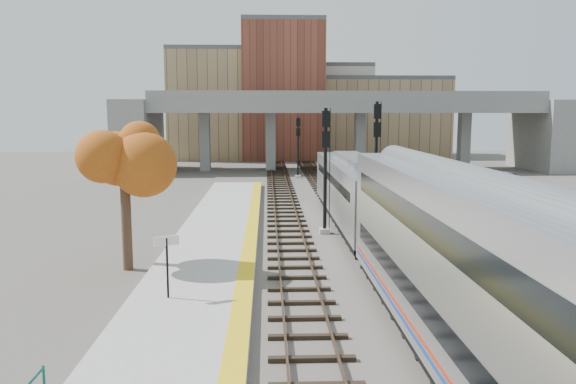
# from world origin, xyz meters

# --- Properties ---
(ground) EXTENTS (160.00, 160.00, 0.00)m
(ground) POSITION_xyz_m (0.00, 0.00, 0.00)
(ground) COLOR #47423D
(ground) RESTS_ON ground
(platform) EXTENTS (4.50, 60.00, 0.35)m
(platform) POSITION_xyz_m (-7.25, 0.00, 0.17)
(platform) COLOR #9E9E99
(platform) RESTS_ON ground
(yellow_strip) EXTENTS (0.70, 60.00, 0.01)m
(yellow_strip) POSITION_xyz_m (-5.35, 0.00, 0.35)
(yellow_strip) COLOR yellow
(yellow_strip) RESTS_ON platform
(tracks) EXTENTS (10.70, 95.00, 0.25)m
(tracks) POSITION_xyz_m (0.93, 12.50, 0.08)
(tracks) COLOR black
(tracks) RESTS_ON ground
(overpass) EXTENTS (54.00, 12.00, 9.50)m
(overpass) POSITION_xyz_m (4.92, 45.00, 5.81)
(overpass) COLOR slate
(overpass) RESTS_ON ground
(buildings_far) EXTENTS (43.00, 21.00, 20.60)m
(buildings_far) POSITION_xyz_m (1.26, 66.57, 7.88)
(buildings_far) COLOR tan
(buildings_far) RESTS_ON ground
(parking_lot) EXTENTS (14.00, 18.00, 0.04)m
(parking_lot) POSITION_xyz_m (14.00, 28.00, 0.02)
(parking_lot) COLOR black
(parking_lot) RESTS_ON ground
(locomotive) EXTENTS (3.02, 19.05, 4.10)m
(locomotive) POSITION_xyz_m (1.00, 10.43, 2.28)
(locomotive) COLOR #A8AAB2
(locomotive) RESTS_ON ground
(coach) EXTENTS (3.03, 25.00, 5.00)m
(coach) POSITION_xyz_m (1.00, -12.18, 2.80)
(coach) COLOR #A8AAB2
(coach) RESTS_ON ground
(signal_mast_near) EXTENTS (0.60, 0.64, 7.26)m
(signal_mast_near) POSITION_xyz_m (-1.10, 8.02, 3.64)
(signal_mast_near) COLOR #9E9E99
(signal_mast_near) RESTS_ON ground
(signal_mast_mid) EXTENTS (0.60, 0.64, 7.76)m
(signal_mast_mid) POSITION_xyz_m (3.00, 14.05, 3.97)
(signal_mast_mid) COLOR #9E9E99
(signal_mast_mid) RESTS_ON ground
(signal_mast_far) EXTENTS (0.60, 0.64, 6.55)m
(signal_mast_far) POSITION_xyz_m (-1.10, 36.44, 3.16)
(signal_mast_far) COLOR #9E9E99
(signal_mast_far) RESTS_ON ground
(station_sign) EXTENTS (0.84, 0.42, 2.27)m
(station_sign) POSITION_xyz_m (-8.04, -4.19, 1.98)
(station_sign) COLOR black
(station_sign) RESTS_ON platform
(tree) EXTENTS (3.60, 3.60, 6.99)m
(tree) POSITION_xyz_m (-10.70, 0.83, 5.18)
(tree) COLOR #382619
(tree) RESTS_ON ground
(car_a) EXTENTS (2.45, 3.92, 1.24)m
(car_a) POSITION_xyz_m (11.66, 24.70, 0.66)
(car_a) COLOR #99999E
(car_a) RESTS_ON parking_lot
(car_b) EXTENTS (2.93, 3.46, 1.12)m
(car_b) POSITION_xyz_m (12.72, 26.59, 0.60)
(car_b) COLOR #99999E
(car_b) RESTS_ON parking_lot
(car_c) EXTENTS (2.75, 4.66, 1.27)m
(car_c) POSITION_xyz_m (18.93, 29.01, 0.67)
(car_c) COLOR #99999E
(car_c) RESTS_ON parking_lot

